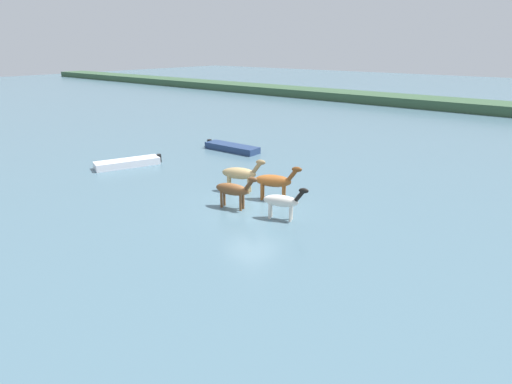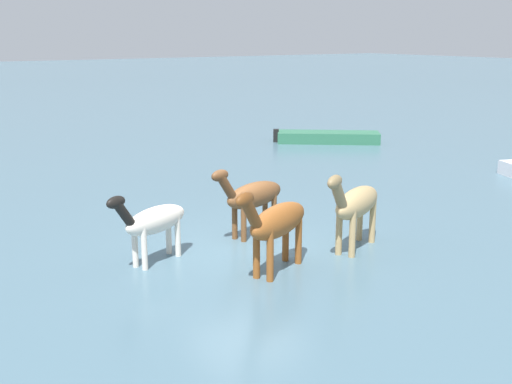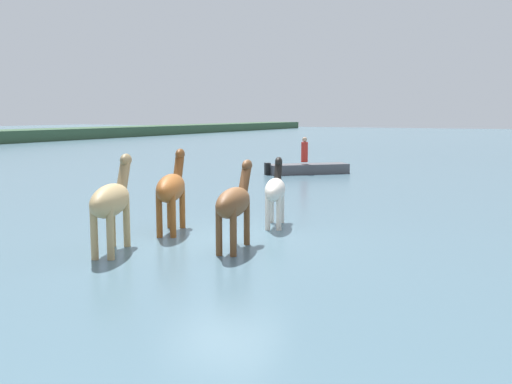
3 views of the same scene
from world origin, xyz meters
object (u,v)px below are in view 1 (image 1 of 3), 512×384
object	(u,v)px
horse_gray_outer	(234,190)
boat_skiff_near	(128,164)
horse_dun_straggler	(282,201)
boat_tender_starboard	(232,149)
horse_dark_mare	(241,174)
horse_lead	(275,181)

from	to	relation	value
horse_gray_outer	boat_skiff_near	world-z (taller)	horse_gray_outer
horse_dun_straggler	boat_tender_starboard	xyz separation A→B (m)	(-11.13, 8.69, -0.76)
horse_dark_mare	boat_tender_starboard	distance (m)	9.87
horse_lead	horse_dark_mare	world-z (taller)	horse_dark_mare
horse_dark_mare	boat_skiff_near	size ratio (longest dim) A/B	0.55
horse_lead	boat_tender_starboard	size ratio (longest dim) A/B	0.50
horse_gray_outer	horse_lead	size ratio (longest dim) A/B	0.96
horse_dun_straggler	horse_dark_mare	size ratio (longest dim) A/B	0.87
horse_gray_outer	boat_skiff_near	distance (m)	10.99
horse_lead	boat_skiff_near	bearing A→B (deg)	161.12
horse_dun_straggler	horse_lead	world-z (taller)	horse_lead
horse_lead	boat_skiff_near	distance (m)	11.88
horse_lead	boat_tender_starboard	bearing A→B (deg)	119.90
horse_gray_outer	horse_lead	bearing A→B (deg)	54.12
horse_gray_outer	horse_dark_mare	world-z (taller)	horse_dark_mare
horse_gray_outer	horse_dark_mare	xyz separation A→B (m)	(-1.38, 2.13, 0.08)
horse_gray_outer	boat_tender_starboard	bearing A→B (deg)	118.84
horse_lead	boat_tender_starboard	world-z (taller)	horse_lead
horse_gray_outer	horse_dark_mare	distance (m)	2.54
horse_gray_outer	boat_tender_starboard	distance (m)	12.35
horse_lead	horse_dun_straggler	bearing A→B (deg)	-69.51
boat_skiff_near	horse_dark_mare	bearing A→B (deg)	116.19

